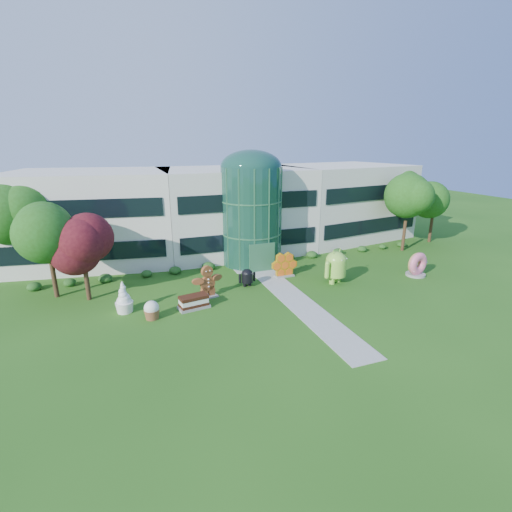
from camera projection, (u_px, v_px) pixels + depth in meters
name	position (u px, v px, depth m)	size (l,w,h in m)	color
ground	(305.00, 308.00, 28.28)	(140.00, 140.00, 0.00)	#215114
building	(234.00, 209.00, 43.02)	(46.00, 15.00, 9.30)	beige
atrium	(251.00, 216.00, 37.58)	(6.00, 6.00, 9.80)	#194738
walkway	(293.00, 298.00, 30.06)	(2.40, 20.00, 0.04)	#9E9E93
tree_red	(84.00, 264.00, 28.92)	(4.00, 4.00, 6.00)	#3F0C14
trees_backdrop	(248.00, 221.00, 38.68)	(52.00, 8.00, 8.40)	#214F13
android_green	(336.00, 265.00, 32.88)	(3.00, 2.00, 3.40)	#8DD143
android_black	(247.00, 276.00, 32.28)	(1.62, 1.09, 1.84)	black
donut	(417.00, 264.00, 34.76)	(2.23, 1.07, 2.32)	#D85283
gingerbread	(207.00, 281.00, 29.88)	(2.94, 1.13, 2.72)	maroon
ice_cream_sandwich	(194.00, 302.00, 28.08)	(2.33, 1.16, 1.04)	black
honeycomb	(284.00, 266.00, 34.62)	(2.65, 0.95, 2.08)	orange
froyo	(124.00, 297.00, 27.25)	(1.40, 1.40, 2.40)	white
cupcake	(152.00, 310.00, 26.35)	(1.14, 1.14, 1.37)	white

